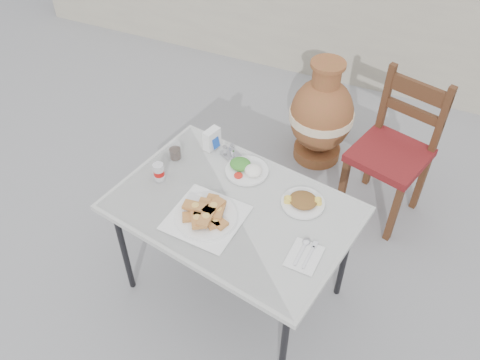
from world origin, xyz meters
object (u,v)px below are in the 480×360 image
at_px(pide_plate, 206,213).
at_px(salad_rice_plate, 246,168).
at_px(soda_can, 159,172).
at_px(condiment_caddy, 230,152).
at_px(terracotta_urn, 321,116).
at_px(chair, 394,150).
at_px(napkin_holder, 212,139).
at_px(salad_chopped_plate, 303,201).
at_px(cafe_table, 233,213).
at_px(cola_glass, 175,151).

xyz_separation_m(pide_plate, salad_rice_plate, (0.05, 0.37, -0.01)).
bearing_deg(soda_can, condiment_caddy, 50.81).
bearing_deg(terracotta_urn, soda_can, -110.86).
height_order(condiment_caddy, terracotta_urn, terracotta_urn).
relative_size(pide_plate, soda_can, 3.63).
bearing_deg(salad_rice_plate, chair, 48.77).
distance_m(pide_plate, napkin_holder, 0.51).
distance_m(salad_rice_plate, salad_chopped_plate, 0.35).
xyz_separation_m(condiment_caddy, chair, (0.76, 0.65, -0.23)).
height_order(soda_can, napkin_holder, napkin_holder).
distance_m(soda_can, condiment_caddy, 0.39).
bearing_deg(napkin_holder, cafe_table, -35.88).
height_order(cafe_table, condiment_caddy, condiment_caddy).
distance_m(salad_chopped_plate, terracotta_urn, 1.21).
bearing_deg(chair, salad_rice_plate, -114.78).
height_order(salad_rice_plate, chair, chair).
height_order(pide_plate, napkin_holder, napkin_holder).
relative_size(salad_chopped_plate, chair, 0.23).
height_order(cafe_table, chair, chair).
distance_m(pide_plate, salad_rice_plate, 0.37).
bearing_deg(condiment_caddy, salad_rice_plate, -31.82).
xyz_separation_m(cafe_table, chair, (0.60, 0.98, -0.16)).
bearing_deg(salad_chopped_plate, chair, 69.82).
distance_m(salad_rice_plate, condiment_caddy, 0.15).
xyz_separation_m(salad_chopped_plate, napkin_holder, (-0.58, 0.20, 0.04)).
xyz_separation_m(pide_plate, napkin_holder, (-0.20, 0.47, 0.03)).
bearing_deg(soda_can, chair, 43.36).
relative_size(salad_rice_plate, salad_chopped_plate, 1.06).
height_order(salad_chopped_plate, terracotta_urn, terracotta_urn).
height_order(soda_can, cola_glass, soda_can).
height_order(salad_rice_plate, cola_glass, cola_glass).
bearing_deg(soda_can, salad_rice_plate, 31.25).
bearing_deg(salad_chopped_plate, salad_rice_plate, 163.52).
height_order(pide_plate, salad_chopped_plate, pide_plate).
bearing_deg(terracotta_urn, salad_chopped_plate, -78.82).
bearing_deg(salad_rice_plate, pide_plate, -97.06).
bearing_deg(salad_rice_plate, condiment_caddy, 148.18).
xyz_separation_m(soda_can, napkin_holder, (0.13, 0.33, 0.01)).
relative_size(soda_can, cola_glass, 1.03).
relative_size(cola_glass, condiment_caddy, 0.82).
xyz_separation_m(soda_can, terracotta_urn, (0.48, 1.27, -0.38)).
distance_m(soda_can, terracotta_urn, 1.41).
relative_size(cola_glass, chair, 0.10).
bearing_deg(cola_glass, cafe_table, -25.07).
bearing_deg(cafe_table, condiment_caddy, 116.61).
distance_m(cola_glass, chair, 1.31).
bearing_deg(napkin_holder, pide_plate, -51.78).
distance_m(cafe_table, salad_rice_plate, 0.26).
bearing_deg(soda_can, salad_chopped_plate, 10.19).
xyz_separation_m(salad_rice_plate, salad_chopped_plate, (0.33, -0.10, -0.00)).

